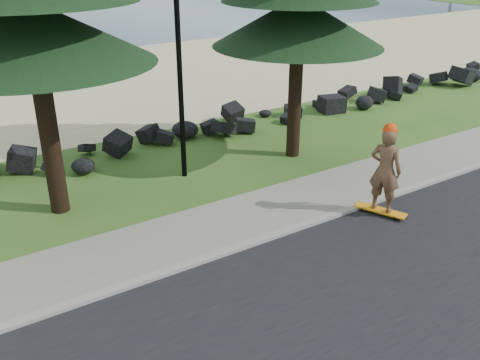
{
  "coord_description": "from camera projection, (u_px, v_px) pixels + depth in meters",
  "views": [
    {
      "loc": [
        -6.09,
        -9.11,
        6.09
      ],
      "look_at": [
        -0.22,
        0.0,
        1.14
      ],
      "focal_mm": 40.0,
      "sensor_mm": 36.0,
      "label": 1
    }
  ],
  "objects": [
    {
      "name": "ground",
      "position": [
        248.0,
        222.0,
        12.49
      ],
      "size": [
        160.0,
        160.0,
        0.0
      ],
      "primitive_type": "plane",
      "color": "#2C591B",
      "rests_on": "ground"
    },
    {
      "name": "kerb",
      "position": [
        270.0,
        237.0,
        11.78
      ],
      "size": [
        160.0,
        0.2,
        0.1
      ],
      "primitive_type": "cube",
      "color": "gray",
      "rests_on": "ground"
    },
    {
      "name": "beach_sand",
      "position": [
        66.0,
        88.0,
        23.57
      ],
      "size": [
        160.0,
        15.0,
        0.01
      ],
      "primitive_type": "cube",
      "color": "#C4B482",
      "rests_on": "ground"
    },
    {
      "name": "seawall_boulders",
      "position": [
        149.0,
        149.0,
        16.77
      ],
      "size": [
        60.0,
        2.4,
        1.1
      ],
      "primitive_type": null,
      "color": "black",
      "rests_on": "ground"
    },
    {
      "name": "skateboarder",
      "position": [
        385.0,
        171.0,
        12.36
      ],
      "size": [
        0.76,
        1.24,
        2.28
      ],
      "rotation": [
        0.0,
        0.0,
        1.98
      ],
      "color": "orange",
      "rests_on": "ground"
    },
    {
      "name": "lamp_post",
      "position": [
        177.0,
        23.0,
        13.22
      ],
      "size": [
        0.25,
        0.14,
        8.14
      ],
      "color": "black",
      "rests_on": "ground"
    },
    {
      "name": "road",
      "position": [
        395.0,
        330.0,
        9.05
      ],
      "size": [
        160.0,
        7.0,
        0.02
      ],
      "primitive_type": "cube",
      "color": "black",
      "rests_on": "ground"
    },
    {
      "name": "sidewalk",
      "position": [
        243.0,
        217.0,
        12.63
      ],
      "size": [
        160.0,
        2.0,
        0.08
      ],
      "primitive_type": "cube",
      "color": "gray",
      "rests_on": "ground"
    }
  ]
}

